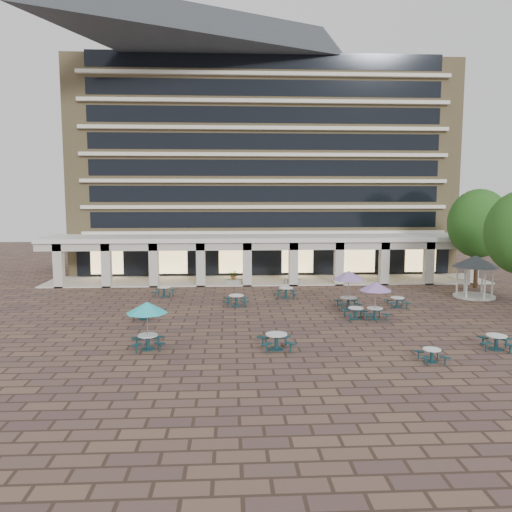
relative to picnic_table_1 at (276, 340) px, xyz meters
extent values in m
plane|color=brown|center=(1.22, 6.99, -0.52)|extent=(120.00, 120.00, 0.00)
cube|color=#9A8457|center=(1.22, 32.49, 10.48)|extent=(40.00, 15.00, 22.00)
cube|color=silver|center=(1.22, 24.74, 3.98)|extent=(36.80, 0.50, 0.35)
cube|color=black|center=(1.22, 24.97, 5.28)|extent=(35.20, 0.05, 1.60)
cube|color=silver|center=(1.22, 24.74, 6.58)|extent=(36.80, 0.50, 0.35)
cube|color=black|center=(1.22, 24.97, 7.88)|extent=(35.20, 0.05, 1.60)
cube|color=silver|center=(1.22, 24.74, 9.18)|extent=(36.80, 0.50, 0.35)
cube|color=black|center=(1.22, 24.97, 10.48)|extent=(35.20, 0.05, 1.60)
cube|color=silver|center=(1.22, 24.74, 11.78)|extent=(36.80, 0.50, 0.35)
cube|color=black|center=(1.22, 24.97, 13.08)|extent=(35.20, 0.05, 1.60)
cube|color=silver|center=(1.22, 24.74, 14.38)|extent=(36.80, 0.50, 0.35)
cube|color=black|center=(1.22, 24.97, 15.68)|extent=(35.20, 0.05, 1.60)
cube|color=silver|center=(1.22, 24.74, 16.98)|extent=(36.80, 0.50, 0.35)
cube|color=black|center=(1.22, 24.97, 18.28)|extent=(35.20, 0.05, 1.60)
cube|color=silver|center=(1.22, 24.74, 19.58)|extent=(36.80, 0.50, 0.35)
cube|color=black|center=(1.22, 24.97, 20.88)|extent=(35.20, 0.05, 1.60)
cube|color=white|center=(1.22, 21.99, 3.68)|extent=(42.00, 6.60, 0.40)
cube|color=beige|center=(1.22, 19.14, 3.23)|extent=(42.00, 0.30, 0.90)
cube|color=black|center=(1.22, 24.69, 1.28)|extent=(38.00, 0.15, 3.20)
cube|color=beige|center=(1.22, 21.99, -0.46)|extent=(42.00, 6.00, 0.12)
cube|color=beige|center=(-17.78, 19.39, 1.48)|extent=(0.80, 0.80, 4.00)
cube|color=beige|center=(-13.56, 19.39, 1.48)|extent=(0.80, 0.80, 4.00)
cube|color=beige|center=(-9.34, 19.39, 1.48)|extent=(0.80, 0.80, 4.00)
cube|color=beige|center=(-5.12, 19.39, 1.48)|extent=(0.80, 0.80, 4.00)
cube|color=beige|center=(-0.89, 19.39, 1.48)|extent=(0.80, 0.80, 4.00)
cube|color=beige|center=(3.33, 19.39, 1.48)|extent=(0.80, 0.80, 4.00)
cube|color=beige|center=(7.55, 19.39, 1.48)|extent=(0.80, 0.80, 4.00)
cube|color=beige|center=(11.77, 19.39, 1.48)|extent=(0.80, 0.80, 4.00)
cube|color=beige|center=(16.00, 19.39, 1.48)|extent=(0.80, 0.80, 4.00)
cube|color=beige|center=(20.22, 19.39, 1.48)|extent=(0.80, 0.80, 4.00)
cube|color=#FFD88C|center=(-14.78, 24.54, 1.08)|extent=(3.20, 0.08, 2.40)
cube|color=#FFD88C|center=(-8.38, 24.54, 1.08)|extent=(3.20, 0.08, 2.40)
cube|color=#FFD88C|center=(-1.98, 24.54, 1.08)|extent=(3.20, 0.08, 2.40)
cube|color=#FFD88C|center=(4.42, 24.54, 1.08)|extent=(3.20, 0.08, 2.40)
cube|color=#FFD88C|center=(10.82, 24.54, 1.08)|extent=(3.20, 0.08, 2.40)
cube|color=#FFD88C|center=(17.22, 24.54, 1.08)|extent=(3.20, 0.08, 2.40)
cylinder|color=#163842|center=(0.00, 0.00, -0.49)|extent=(0.80, 0.80, 0.05)
cylinder|color=#163842|center=(0.00, 0.00, -0.14)|extent=(0.21, 0.21, 0.76)
cylinder|color=white|center=(0.00, 0.00, 0.32)|extent=(1.14, 1.14, 0.06)
cube|color=#163842|center=(0.57, 0.69, -0.01)|extent=(0.65, 0.69, 0.06)
cylinder|color=#163842|center=(0.57, 0.69, -0.28)|extent=(0.09, 0.09, 0.48)
cube|color=#163842|center=(-0.69, 0.57, -0.01)|extent=(0.69, 0.65, 0.06)
cylinder|color=#163842|center=(-0.69, 0.57, -0.28)|extent=(0.09, 0.09, 0.48)
cube|color=#163842|center=(-0.57, -0.69, -0.01)|extent=(0.65, 0.69, 0.06)
cylinder|color=#163842|center=(-0.57, -0.69, -0.28)|extent=(0.09, 0.09, 0.48)
cube|color=#163842|center=(0.69, -0.57, -0.01)|extent=(0.69, 0.65, 0.06)
cylinder|color=#163842|center=(0.69, -0.57, -0.28)|extent=(0.09, 0.09, 0.48)
cylinder|color=#163842|center=(7.44, -2.39, -0.50)|extent=(0.61, 0.61, 0.03)
cylinder|color=#163842|center=(7.44, -2.39, -0.23)|extent=(0.16, 0.16, 0.57)
cylinder|color=white|center=(7.44, -2.39, 0.12)|extent=(0.87, 0.87, 0.04)
cube|color=#163842|center=(7.93, -1.93, -0.13)|extent=(0.52, 0.50, 0.04)
cylinder|color=#163842|center=(7.93, -1.93, -0.33)|extent=(0.07, 0.07, 0.37)
cube|color=#163842|center=(6.98, -1.89, -0.13)|extent=(0.50, 0.52, 0.04)
cylinder|color=#163842|center=(6.98, -1.89, -0.33)|extent=(0.07, 0.07, 0.37)
cube|color=#163842|center=(6.94, -2.85, -0.13)|extent=(0.52, 0.50, 0.04)
cylinder|color=#163842|center=(6.94, -2.85, -0.33)|extent=(0.07, 0.07, 0.37)
cube|color=#163842|center=(7.90, -2.89, -0.13)|extent=(0.50, 0.52, 0.04)
cylinder|color=#163842|center=(7.90, -2.89, -0.33)|extent=(0.07, 0.07, 0.37)
cylinder|color=#163842|center=(11.66, -0.60, -0.50)|extent=(0.73, 0.73, 0.04)
cylinder|color=#163842|center=(11.66, -0.60, -0.17)|extent=(0.19, 0.19, 0.69)
cylinder|color=white|center=(11.66, -0.60, 0.24)|extent=(1.04, 1.04, 0.05)
cube|color=#163842|center=(12.40, -0.26, -0.06)|extent=(0.64, 0.51, 0.05)
cylinder|color=#163842|center=(12.40, -0.26, -0.30)|extent=(0.08, 0.08, 0.44)
cube|color=#163842|center=(11.32, 0.13, -0.06)|extent=(0.51, 0.64, 0.05)
cylinder|color=#163842|center=(11.32, 0.13, -0.30)|extent=(0.08, 0.08, 0.44)
cube|color=#163842|center=(10.93, -0.94, -0.06)|extent=(0.64, 0.51, 0.05)
cylinder|color=#163842|center=(10.93, -0.94, -0.30)|extent=(0.08, 0.08, 0.44)
cube|color=#163842|center=(12.01, -1.34, -0.06)|extent=(0.51, 0.64, 0.05)
cylinder|color=#163842|center=(12.01, -1.34, -0.30)|extent=(0.08, 0.08, 0.44)
cylinder|color=#163842|center=(-6.82, 0.37, -0.49)|extent=(0.74, 0.74, 0.04)
cylinder|color=#163842|center=(-6.82, 0.37, -0.17)|extent=(0.19, 0.19, 0.70)
cylinder|color=white|center=(-6.82, 0.37, 0.25)|extent=(1.05, 1.05, 0.05)
cube|color=#163842|center=(-6.36, 1.05, -0.05)|extent=(0.57, 0.65, 0.05)
cylinder|color=#163842|center=(-6.36, 1.05, -0.29)|extent=(0.08, 0.08, 0.44)
cube|color=#163842|center=(-7.50, 0.84, -0.05)|extent=(0.65, 0.57, 0.05)
cylinder|color=#163842|center=(-7.50, 0.84, -0.29)|extent=(0.08, 0.08, 0.44)
cube|color=#163842|center=(-7.29, -0.31, -0.05)|extent=(0.57, 0.65, 0.05)
cylinder|color=#163842|center=(-7.29, -0.31, -0.29)|extent=(0.08, 0.08, 0.44)
cube|color=#163842|center=(-6.14, -0.09, -0.05)|extent=(0.65, 0.57, 0.05)
cylinder|color=#163842|center=(-6.14, -0.09, -0.29)|extent=(0.08, 0.08, 0.44)
cylinder|color=gray|center=(-6.82, 0.37, 0.75)|extent=(0.05, 0.05, 2.53)
cone|color=#28BEC8|center=(-6.82, 0.37, 1.75)|extent=(2.21, 2.21, 0.58)
cylinder|color=#163842|center=(-8.20, 7.07, -0.50)|extent=(0.60, 0.60, 0.03)
cylinder|color=#163842|center=(-8.20, 7.07, -0.23)|extent=(0.15, 0.15, 0.56)
cylinder|color=white|center=(-8.20, 7.07, 0.11)|extent=(0.86, 0.86, 0.04)
cube|color=#163842|center=(-7.60, 7.35, -0.14)|extent=(0.53, 0.42, 0.04)
cylinder|color=#163842|center=(-7.60, 7.35, -0.34)|extent=(0.07, 0.07, 0.36)
cube|color=#163842|center=(-8.49, 7.67, -0.14)|extent=(0.42, 0.53, 0.04)
cylinder|color=#163842|center=(-8.49, 7.67, -0.34)|extent=(0.07, 0.07, 0.36)
cube|color=#163842|center=(-8.81, 6.78, -0.14)|extent=(0.53, 0.42, 0.04)
cylinder|color=#163842|center=(-8.81, 6.78, -0.34)|extent=(0.07, 0.07, 0.36)
cube|color=#163842|center=(-7.92, 6.46, -0.14)|extent=(0.42, 0.53, 0.04)
cylinder|color=#163842|center=(-7.92, 6.46, -0.34)|extent=(0.07, 0.07, 0.36)
cylinder|color=#163842|center=(6.11, 9.48, -0.49)|extent=(0.80, 0.80, 0.05)
cylinder|color=#163842|center=(6.11, 9.48, -0.14)|extent=(0.21, 0.21, 0.75)
cylinder|color=white|center=(6.11, 9.48, 0.32)|extent=(1.14, 1.14, 0.06)
cube|color=#163842|center=(6.74, 10.11, -0.01)|extent=(0.67, 0.67, 0.06)
cylinder|color=#163842|center=(6.74, 10.11, -0.28)|extent=(0.09, 0.09, 0.48)
cube|color=#163842|center=(5.48, 10.11, -0.01)|extent=(0.67, 0.67, 0.06)
cylinder|color=#163842|center=(5.48, 10.11, -0.28)|extent=(0.09, 0.09, 0.48)
cube|color=#163842|center=(5.48, 8.85, -0.01)|extent=(0.67, 0.67, 0.06)
cylinder|color=#163842|center=(5.48, 8.85, -0.28)|extent=(0.09, 0.09, 0.48)
cube|color=#163842|center=(6.74, 8.85, -0.01)|extent=(0.67, 0.67, 0.06)
cylinder|color=#163842|center=(6.74, 8.85, -0.28)|extent=(0.09, 0.09, 0.48)
cylinder|color=gray|center=(6.11, 9.48, 0.85)|extent=(0.06, 0.06, 2.74)
cone|color=#9972BD|center=(6.11, 9.48, 1.94)|extent=(2.39, 2.39, 0.63)
cylinder|color=#163842|center=(9.83, 9.77, -0.50)|extent=(0.69, 0.69, 0.04)
cylinder|color=#163842|center=(9.83, 9.77, -0.19)|extent=(0.18, 0.18, 0.65)
cylinder|color=white|center=(9.83, 9.77, 0.20)|extent=(0.98, 0.98, 0.05)
cube|color=#163842|center=(10.39, 10.28, -0.08)|extent=(0.58, 0.57, 0.05)
cylinder|color=#163842|center=(10.39, 10.28, -0.31)|extent=(0.08, 0.08, 0.41)
cube|color=#163842|center=(9.31, 10.33, -0.08)|extent=(0.57, 0.58, 0.05)
cylinder|color=#163842|center=(9.31, 10.33, -0.31)|extent=(0.08, 0.08, 0.41)
cube|color=#163842|center=(9.26, 9.25, -0.08)|extent=(0.58, 0.57, 0.05)
cylinder|color=#163842|center=(9.26, 9.25, -0.31)|extent=(0.08, 0.08, 0.41)
cube|color=#163842|center=(10.34, 9.20, -0.08)|extent=(0.57, 0.58, 0.05)
cylinder|color=#163842|center=(10.34, 9.20, -0.31)|extent=(0.08, 0.08, 0.41)
cylinder|color=#163842|center=(-1.99, 10.76, -0.49)|extent=(0.78, 0.78, 0.04)
cylinder|color=#163842|center=(-1.99, 10.76, -0.15)|extent=(0.20, 0.20, 0.74)
cylinder|color=white|center=(-1.99, 10.76, 0.30)|extent=(1.12, 1.12, 0.06)
cube|color=#163842|center=(-1.37, 11.37, -0.03)|extent=(0.66, 0.65, 0.06)
cylinder|color=#163842|center=(-1.37, 11.37, -0.28)|extent=(0.09, 0.09, 0.47)
cube|color=#163842|center=(-2.60, 11.39, -0.03)|extent=(0.65, 0.66, 0.06)
cylinder|color=#163842|center=(-2.60, 11.39, -0.28)|extent=(0.09, 0.09, 0.47)
cube|color=#163842|center=(-2.62, 10.16, -0.03)|extent=(0.66, 0.65, 0.06)
cylinder|color=#163842|center=(-2.62, 10.16, -0.28)|extent=(0.09, 0.09, 0.47)
cube|color=#163842|center=(-1.39, 10.14, -0.03)|extent=(0.65, 0.66, 0.06)
cylinder|color=#163842|center=(-1.39, 10.14, -0.28)|extent=(0.09, 0.09, 0.47)
cylinder|color=#163842|center=(2.02, 13.60, -0.49)|extent=(0.79, 0.79, 0.05)
cylinder|color=#163842|center=(2.02, 13.60, -0.14)|extent=(0.20, 0.20, 0.75)
cylinder|color=white|center=(2.02, 13.60, 0.31)|extent=(1.13, 1.13, 0.06)
cube|color=#163842|center=(2.72, 14.15, -0.02)|extent=(0.69, 0.63, 0.06)
cylinder|color=#163842|center=(2.72, 14.15, -0.28)|extent=(0.09, 0.09, 0.48)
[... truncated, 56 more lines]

